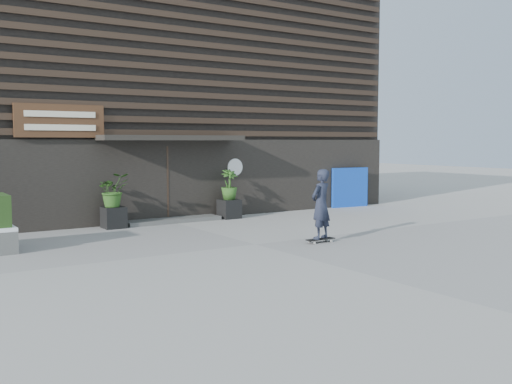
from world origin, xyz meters
TOP-DOWN VIEW (x-y plane):
  - ground at (0.00, 0.00)m, footprint 80.00×80.00m
  - entrance_step at (0.00, 4.60)m, footprint 3.00×0.80m
  - planter_pot_left at (-1.90, 4.40)m, footprint 0.60×0.60m
  - bamboo_left at (-1.90, 4.40)m, footprint 0.86×0.75m
  - planter_pot_right at (1.90, 4.40)m, footprint 0.60×0.60m
  - bamboo_right at (1.90, 4.40)m, footprint 0.54×0.54m
  - blue_tarp at (7.31, 4.70)m, footprint 1.56×0.28m
  - building at (-0.00, 9.96)m, footprint 18.00×11.00m
  - skateboarder at (1.46, -0.67)m, footprint 0.78×0.57m

SIDE VIEW (x-z plane):
  - ground at x=0.00m, z-range 0.00..0.00m
  - entrance_step at x=0.00m, z-range 0.00..0.12m
  - planter_pot_left at x=-1.90m, z-range 0.00..0.60m
  - planter_pot_right at x=1.90m, z-range 0.00..0.60m
  - blue_tarp at x=7.31m, z-range 0.00..1.46m
  - skateboarder at x=1.46m, z-range 0.04..1.82m
  - bamboo_left at x=-1.90m, z-range 0.60..1.56m
  - bamboo_right at x=1.90m, z-range 0.60..1.56m
  - building at x=0.00m, z-range -0.01..7.99m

